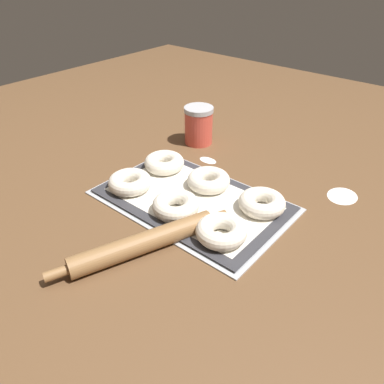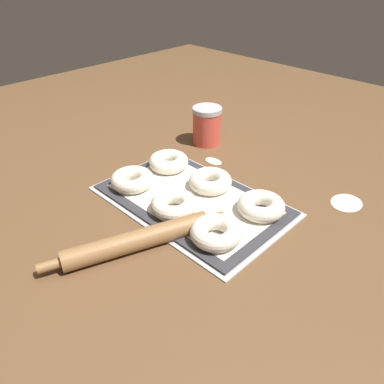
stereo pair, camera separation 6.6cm
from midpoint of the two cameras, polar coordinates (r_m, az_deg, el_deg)
name	(u,v)px [view 2 (the right image)]	position (r m, az deg, el deg)	size (l,w,h in m)	color
ground_plane	(192,199)	(1.06, 1.80, -1.05)	(2.80, 2.80, 0.00)	brown
baking_tray	(192,200)	(1.04, 1.82, -1.33)	(0.53, 0.33, 0.01)	#B2B5BA
baking_mat	(192,199)	(1.04, 1.82, -1.08)	(0.50, 0.31, 0.00)	#333338
bagel_front_left	(132,180)	(1.09, -7.39, 1.85)	(0.12, 0.12, 0.04)	silver
bagel_front_center	(174,205)	(0.98, -0.81, -1.97)	(0.12, 0.12, 0.04)	silver
bagel_front_right	(216,232)	(0.89, 5.81, -6.19)	(0.12, 0.12, 0.04)	silver
bagel_back_left	(169,162)	(1.18, -1.98, 4.62)	(0.12, 0.12, 0.04)	silver
bagel_back_center	(210,181)	(1.08, 4.55, 1.65)	(0.12, 0.12, 0.04)	silver
bagel_back_right	(261,206)	(1.00, 12.35, -2.12)	(0.12, 0.12, 0.04)	silver
flour_canister	(207,125)	(1.34, 3.70, 10.06)	(0.10, 0.10, 0.13)	#DB4C3D
rolling_pin	(138,240)	(0.88, -6.10, -7.31)	(0.18, 0.43, 0.05)	olive
flour_patch_near	(213,161)	(1.25, 4.82, 4.75)	(0.06, 0.04, 0.00)	white
flour_patch_far	(347,202)	(1.14, 24.06, -1.48)	(0.08, 0.10, 0.00)	white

